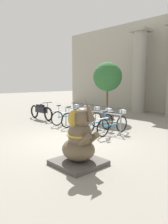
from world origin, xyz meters
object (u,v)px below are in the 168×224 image
bicycle_4 (113,124)px  potted_tree (108,79)px  bicycle_0 (67,116)px  bicycle_2 (88,119)px  elephant_statue (80,142)px  bicycle_1 (78,117)px  motorcycle (41,111)px  bicycle_3 (99,122)px

bicycle_4 → potted_tree: potted_tree is taller
bicycle_4 → bicycle_0: bearing=-179.7°
bicycle_2 → elephant_statue: bearing=-46.8°
bicycle_1 → motorcycle: bicycle_1 is taller
bicycle_4 → motorcycle: bicycle_4 is taller
bicycle_2 → elephant_statue: elephant_statue is taller
motorcycle → bicycle_1: bearing=6.1°
bicycle_1 → elephant_statue: 4.63m
bicycle_3 → bicycle_4: same height
bicycle_0 → bicycle_3: bearing=-0.9°
bicycle_3 → bicycle_4: size_ratio=1.00×
bicycle_4 → elephant_statue: elephant_statue is taller
bicycle_0 → bicycle_1: (0.69, 0.03, 0.00)m
bicycle_0 → bicycle_1: bearing=2.2°
bicycle_2 → bicycle_4: (1.39, 0.00, 0.00)m
bicycle_2 → motorcycle: size_ratio=0.85×
bicycle_1 → bicycle_3: same height
bicycle_3 → motorcycle: size_ratio=0.85×
bicycle_3 → bicycle_4: 0.69m
bicycle_4 → motorcycle: 4.66m
bicycle_2 → potted_tree: size_ratio=0.58×
bicycle_4 → motorcycle: bearing=-176.8°
bicycle_1 → elephant_statue: size_ratio=1.06×
bicycle_2 → elephant_statue: size_ratio=1.06×
bicycle_1 → bicycle_2: 0.69m
potted_tree → bicycle_3: bearing=-54.8°
bicycle_3 → potted_tree: size_ratio=0.58×
bicycle_4 → elephant_statue: 3.33m
bicycle_3 → bicycle_4: bearing=3.9°
bicycle_0 → bicycle_4: same height
bicycle_0 → elephant_statue: bearing=-35.4°
bicycle_4 → motorcycle: (-4.66, -0.26, 0.07)m
bicycle_0 → bicycle_4: bearing=0.3°
bicycle_0 → elephant_statue: (4.20, -2.99, 0.17)m
bicycle_0 → motorcycle: bearing=-172.4°
bicycle_2 → bicycle_3: 0.69m
bicycle_0 → motorcycle: size_ratio=0.85×
bicycle_4 → bicycle_1: bearing=179.6°
bicycle_0 → bicycle_3: size_ratio=1.00×
bicycle_0 → bicycle_4: 2.77m
bicycle_2 → elephant_statue: (2.81, -2.99, 0.17)m
bicycle_1 → bicycle_2: same height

